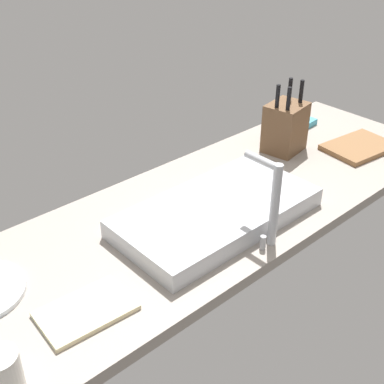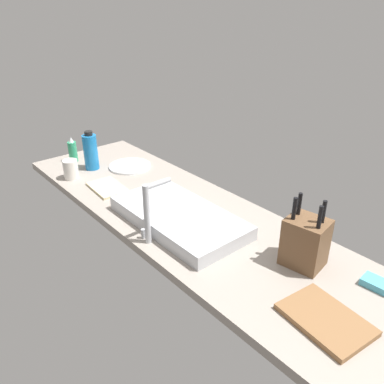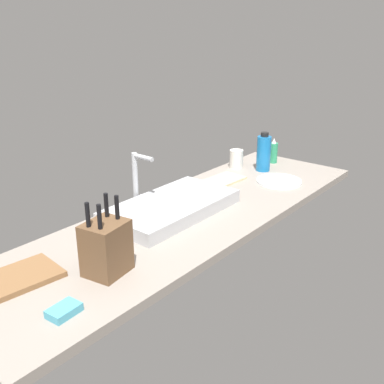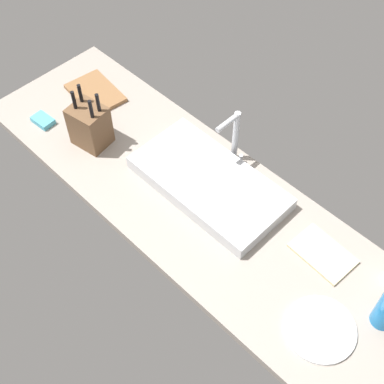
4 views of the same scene
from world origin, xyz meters
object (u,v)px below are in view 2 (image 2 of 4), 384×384
knife_block (305,242)px  dinner_plate (130,166)px  sink_basin (179,217)px  dish_towel (107,188)px  coffee_mug (71,169)px  dish_sponge (377,284)px  water_bottle (91,152)px  faucet (149,209)px  cutting_board (325,319)px  soap_bottle (73,151)px

knife_block → dinner_plate: size_ratio=1.13×
sink_basin → knife_block: (-49.01, -15.85, 6.22)cm
dish_towel → coffee_mug: coffee_mug is taller
coffee_mug → dish_sponge: size_ratio=1.10×
water_bottle → coffee_mug: 15.65cm
knife_block → faucet: bearing=25.6°
faucet → water_bottle: faucet is taller
knife_block → cutting_board: 28.64cm
soap_bottle → dish_towel: size_ratio=0.68×
faucet → cutting_board: bearing=-168.0°
cutting_board → dish_towel: size_ratio=1.17×
faucet → dish_towel: size_ratio=1.15×
dish_sponge → faucet: bearing=30.2°
water_bottle → dish_sponge: water_bottle is taller
soap_bottle → dish_sponge: bearing=-170.6°
cutting_board → water_bottle: 144.82cm
knife_block → soap_bottle: bearing=-1.7°
cutting_board → soap_bottle: (160.74, 1.12, 5.25)cm
faucet → knife_block: knife_block is taller
knife_block → soap_bottle: knife_block is taller
dinner_plate → dish_sponge: size_ratio=2.49×
water_bottle → dinner_plate: 22.01cm
cutting_board → soap_bottle: soap_bottle is taller
knife_block → coffee_mug: (118.89, 30.08, -4.07)cm
water_bottle → coffee_mug: size_ratio=2.11×
dinner_plate → dish_towel: same height
sink_basin → dinner_plate: (63.07, -16.18, -2.18)cm
dish_towel → coffee_mug: 24.12cm
sink_basin → cutting_board: 69.86cm
faucet → cutting_board: size_ratio=0.98×
sink_basin → dish_sponge: bearing=-161.7°
sink_basin → dish_towel: size_ratio=2.79×
dinner_plate → coffee_mug: coffee_mug is taller
faucet → dish_towel: (50.67, -9.87, -13.29)cm
coffee_mug → cutting_board: bearing=-175.0°
soap_bottle → coffee_mug: 23.79cm
coffee_mug → dinner_plate: bearing=-102.6°
knife_block → water_bottle: size_ratio=1.22×
faucet → water_bottle: 79.69cm
water_bottle → dinner_plate: (-11.66, -16.31, -9.09)cm
faucet → cutting_board: (-66.62, -14.21, -12.99)cm
knife_block → dish_sponge: size_ratio=2.82×
cutting_board → dish_sponge: bearing=-94.4°
water_bottle → dish_towel: 29.41cm
faucet → coffee_mug: bearing=-1.6°
cutting_board → coffee_mug: 140.27cm
soap_bottle → water_bottle: (-16.20, -3.08, 3.55)cm
soap_bottle → dinner_plate: (-27.86, -19.39, -5.55)cm
faucet → dish_sponge: size_ratio=2.66×
faucet → coffee_mug: (73.07, -2.07, -8.95)cm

